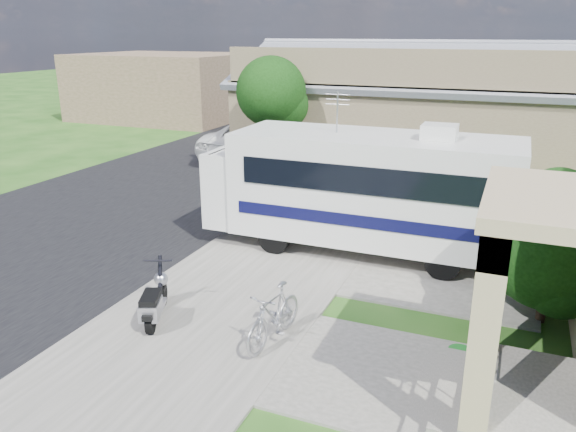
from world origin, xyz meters
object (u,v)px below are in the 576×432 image
at_px(bicycle, 274,318).
at_px(van, 308,115).
at_px(motorhome, 362,187).
at_px(shrub, 555,245).
at_px(garden_hose, 460,356).
at_px(pickup_truck, 266,139).
at_px(scooter, 155,301).

height_order(bicycle, van, van).
xyz_separation_m(motorhome, shrub, (4.31, -2.19, -0.12)).
bearing_deg(van, garden_hose, -63.80).
xyz_separation_m(shrub, van, (-11.74, 18.38, -0.61)).
distance_m(bicycle, pickup_truck, 15.27).
bearing_deg(pickup_truck, motorhome, 137.59).
relative_size(pickup_truck, van, 0.99).
bearing_deg(pickup_truck, garden_hose, 136.84).
bearing_deg(van, scooter, -77.88).
height_order(pickup_truck, garden_hose, pickup_truck).
distance_m(shrub, van, 21.82).
xyz_separation_m(bicycle, pickup_truck, (-6.45, 13.83, 0.38)).
bearing_deg(van, pickup_truck, -84.44).
bearing_deg(pickup_truck, shrub, 145.46).
distance_m(shrub, garden_hose, 2.89).
relative_size(bicycle, van, 0.27).
bearing_deg(bicycle, pickup_truck, 122.32).
relative_size(scooter, pickup_truck, 0.24).
relative_size(motorhome, garden_hose, 19.17).
xyz_separation_m(motorhome, van, (-7.44, 16.19, -0.73)).
bearing_deg(van, shrub, -58.13).
bearing_deg(shrub, motorhome, 153.01).
relative_size(scooter, garden_hose, 3.86).
relative_size(motorhome, shrub, 2.51).
bearing_deg(motorhome, garden_hose, -55.62).
distance_m(motorhome, van, 17.83).
bearing_deg(pickup_truck, scooter, 116.83).
height_order(van, garden_hose, van).
bearing_deg(bicycle, motorhome, 95.25).
distance_m(scooter, bicycle, 2.40).
bearing_deg(motorhome, van, 114.50).
bearing_deg(shrub, scooter, -156.55).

